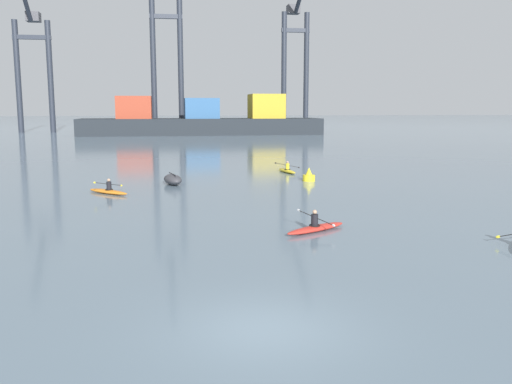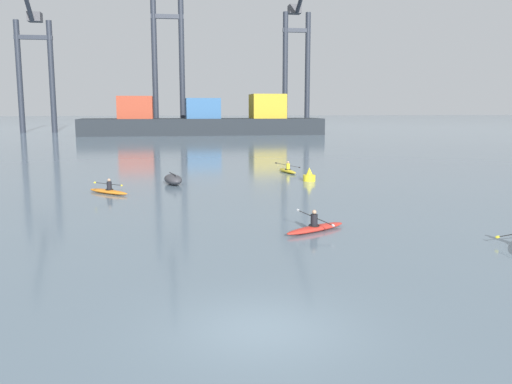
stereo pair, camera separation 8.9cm
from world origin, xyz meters
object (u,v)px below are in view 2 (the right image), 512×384
Objects in this scene: capsized_dinghy at (173,179)px; kayak_orange at (109,191)px; gantry_crane_west_mid at (168,41)px; container_barge at (204,121)px; kayak_red at (315,227)px; kayak_yellow at (288,170)px; gantry_crane_west at (34,55)px; gantry_crane_east_mid at (297,50)px; channel_buoy at (309,176)px.

capsized_dinghy is 0.98× the size of kayak_orange.
gantry_crane_west_mid is 86.47m from capsized_dinghy.
kayak_orange is at bearing -98.10° from container_barge.
kayak_red and kayak_yellow have the same top height.
kayak_orange and kayak_red have the same top height.
gantry_crane_west is at bearing 108.33° from kayak_red.
gantry_crane_west is 0.88× the size of gantry_crane_west_mid.
gantry_crane_west_mid is at bearing -174.51° from gantry_crane_east_mid.
channel_buoy is at bearing -85.74° from kayak_yellow.
kayak_red is at bearing -69.46° from capsized_dinghy.
gantry_crane_west_mid is 1.06× the size of gantry_crane_east_mid.
container_barge is 40.74m from gantry_crane_west.
kayak_yellow is at bearing -103.88° from gantry_crane_east_mid.
channel_buoy reaches higher than capsized_dinghy.
kayak_orange is (-4.13, -87.88, -19.42)m from gantry_crane_west_mid.
container_barge is 14.96× the size of kayak_red.
gantry_crane_west reaches higher than kayak_red.
kayak_orange is at bearing -110.30° from gantry_crane_east_mid.
channel_buoy is (-19.71, -86.92, -18.16)m from gantry_crane_east_mid.
gantry_crane_east_mid is 98.44m from kayak_orange.
gantry_crane_east_mid is at bearing 77.22° from channel_buoy.
gantry_crane_west_mid is 14.27× the size of capsized_dinghy.
kayak_yellow is at bearing 80.71° from kayak_red.
kayak_orange is at bearing -92.69° from gantry_crane_west_mid.
kayak_red is at bearing -90.61° from container_barge.
gantry_crane_west is (-35.25, 14.93, 13.94)m from container_barge.
channel_buoy reaches higher than kayak_red.
gantry_crane_west_mid is 39.70× the size of channel_buoy.
gantry_crane_west_mid is (-6.74, 11.47, 16.86)m from container_barge.
kayak_yellow is (2.57, -67.15, -2.56)m from container_barge.
gantry_crane_west is at bearing 173.07° from gantry_crane_west_mid.
gantry_crane_west_mid reaches higher than channel_buoy.
container_barge is 1.29× the size of gantry_crane_east_mid.
channel_buoy is 14.36m from kayak_orange.
capsized_dinghy is 2.78× the size of channel_buoy.
container_barge is 48.18× the size of channel_buoy.
gantry_crane_west is 12.25× the size of kayak_orange.
gantry_crane_east_mid is 90.96m from channel_buoy.
kayak_yellow is at bearing -83.25° from gantry_crane_west_mid.
gantry_crane_east_mid is at bearing 32.21° from container_barge.
container_barge is 1.21× the size of gantry_crane_west_mid.
channel_buoy is at bearing -87.65° from container_barge.
gantry_crane_west_mid reaches higher than kayak_red.
kayak_yellow is (9.31, -78.62, -19.42)m from gantry_crane_west_mid.
gantry_crane_west_mid is 12.33× the size of kayak_red.
gantry_crane_west is at bearing 107.93° from capsized_dinghy.
capsized_dinghy is at bearing -95.38° from container_barge.
container_barge reaches higher than channel_buoy.
container_barge is 13.96× the size of kayak_yellow.
gantry_crane_east_mid is at bearing 69.70° from kayak_orange.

